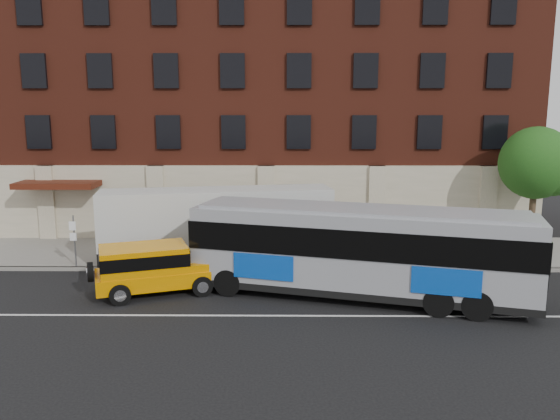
{
  "coord_description": "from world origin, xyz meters",
  "views": [
    {
      "loc": [
        1.0,
        -18.27,
        7.32
      ],
      "look_at": [
        0.8,
        5.5,
        2.89
      ],
      "focal_mm": 35.83,
      "sensor_mm": 36.0,
      "label": 1
    }
  ],
  "objects_px": {
    "city_bus": "(360,249)",
    "yellow_suv": "(152,266)",
    "sign_pole": "(74,238)",
    "street_tree": "(537,166)",
    "shipping_container": "(217,227)"
  },
  "relations": [
    {
      "from": "city_bus",
      "to": "yellow_suv",
      "type": "height_order",
      "value": "city_bus"
    },
    {
      "from": "city_bus",
      "to": "yellow_suv",
      "type": "distance_m",
      "value": 8.15
    },
    {
      "from": "shipping_container",
      "to": "yellow_suv",
      "type": "bearing_deg",
      "value": -116.04
    },
    {
      "from": "sign_pole",
      "to": "street_tree",
      "type": "xyz_separation_m",
      "value": [
        22.04,
        3.34,
        2.96
      ]
    },
    {
      "from": "yellow_suv",
      "to": "city_bus",
      "type": "bearing_deg",
      "value": -3.12
    },
    {
      "from": "sign_pole",
      "to": "city_bus",
      "type": "distance_m",
      "value": 12.92
    },
    {
      "from": "street_tree",
      "to": "yellow_suv",
      "type": "height_order",
      "value": "street_tree"
    },
    {
      "from": "street_tree",
      "to": "city_bus",
      "type": "bearing_deg",
      "value": -144.0
    },
    {
      "from": "sign_pole",
      "to": "city_bus",
      "type": "height_order",
      "value": "city_bus"
    },
    {
      "from": "street_tree",
      "to": "city_bus",
      "type": "distance_m",
      "value": 12.2
    },
    {
      "from": "yellow_suv",
      "to": "shipping_container",
      "type": "bearing_deg",
      "value": 63.96
    },
    {
      "from": "street_tree",
      "to": "yellow_suv",
      "type": "xyz_separation_m",
      "value": [
        -17.77,
        -6.58,
        -3.29
      ]
    },
    {
      "from": "city_bus",
      "to": "yellow_suv",
      "type": "relative_size",
      "value": 2.53
    },
    {
      "from": "city_bus",
      "to": "yellow_suv",
      "type": "xyz_separation_m",
      "value": [
        -8.1,
        0.44,
        -0.84
      ]
    },
    {
      "from": "sign_pole",
      "to": "shipping_container",
      "type": "distance_m",
      "value": 6.45
    }
  ]
}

